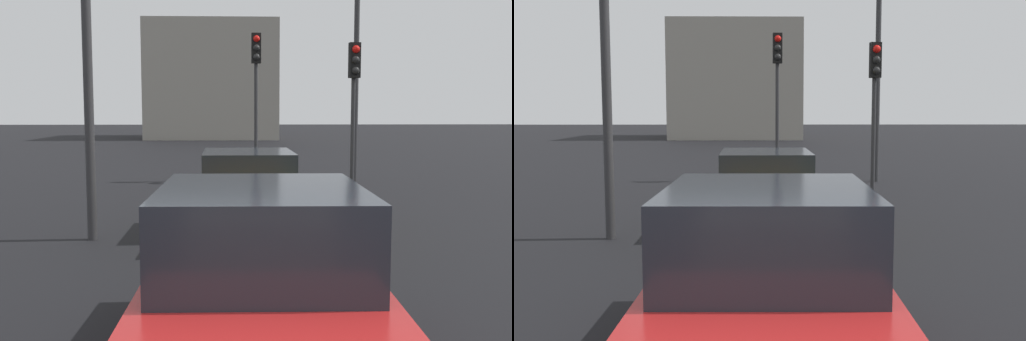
% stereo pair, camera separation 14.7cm
% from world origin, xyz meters
% --- Properties ---
extents(car_yellow_lead, '(4.30, 2.08, 1.47)m').
position_xyz_m(car_yellow_lead, '(8.31, 0.07, 0.71)').
color(car_yellow_lead, gold).
rests_on(car_yellow_lead, ground_plane).
extents(car_red_second, '(4.13, 2.02, 1.64)m').
position_xyz_m(car_red_second, '(2.20, 0.09, 0.78)').
color(car_red_second, maroon).
rests_on(car_red_second, ground_plane).
extents(traffic_light_near_left, '(0.32, 0.30, 3.92)m').
position_xyz_m(traffic_light_near_left, '(12.88, -2.77, 2.82)').
color(traffic_light_near_left, '#2D2D30').
rests_on(traffic_light_near_left, ground_plane).
extents(traffic_light_near_right, '(0.32, 0.29, 4.49)m').
position_xyz_m(traffic_light_near_right, '(15.70, -0.34, 3.22)').
color(traffic_light_near_right, '#2D2D30').
rests_on(traffic_light_near_right, ground_plane).
extents(street_lamp_far, '(0.56, 0.36, 6.44)m').
position_xyz_m(street_lamp_far, '(15.50, -3.35, 3.85)').
color(street_lamp_far, '#2D2D30').
rests_on(street_lamp_far, ground_plane).
extents(building_facade_left, '(8.92, 9.54, 8.50)m').
position_xyz_m(building_facade_left, '(43.35, 2.00, 4.25)').
color(building_facade_left, gray).
rests_on(building_facade_left, ground_plane).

